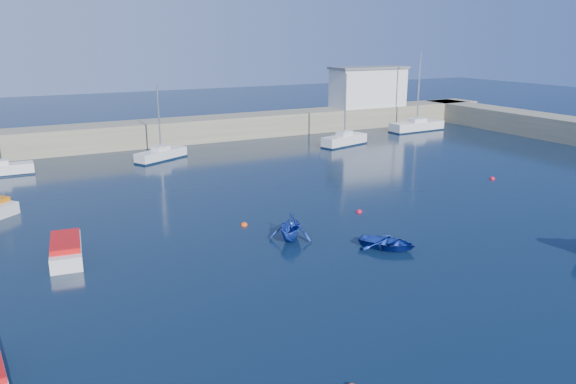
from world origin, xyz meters
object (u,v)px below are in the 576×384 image
dinghy_center (387,243)px  dinghy_left (291,227)px  sailboat_7 (344,140)px  harbor_office (368,88)px  sailboat_5 (0,170)px  sailboat_8 (417,126)px  motorboat_1 (66,249)px  sailboat_6 (161,154)px

dinghy_center → dinghy_left: (-4.21, 3.88, 0.45)m
sailboat_7 → dinghy_center: 31.52m
harbor_office → dinghy_left: harbor_office is taller
harbor_office → dinghy_center: 46.44m
sailboat_5 → sailboat_8: 48.20m
sailboat_8 → motorboat_1: (-45.53, -24.62, -0.13)m
sailboat_5 → dinghy_center: bearing=-146.0°
harbor_office → sailboat_6: size_ratio=1.35×
sailboat_6 → dinghy_center: (4.89, -29.67, -0.22)m
sailboat_7 → sailboat_6: bearing=68.9°
harbor_office → sailboat_5: harbor_office is taller
sailboat_7 → sailboat_8: bearing=-88.7°
sailboat_5 → dinghy_center: 35.45m
sailboat_8 → dinghy_center: bearing=134.6°
sailboat_6 → sailboat_8: bearing=-114.5°
sailboat_5 → dinghy_left: size_ratio=2.43×
dinghy_left → dinghy_center: bearing=-5.5°
sailboat_7 → dinghy_center: bearing=135.8°
motorboat_1 → sailboat_8: bearing=35.5°
dinghy_left → sailboat_6: bearing=128.6°
sailboat_5 → motorboat_1: sailboat_5 is taller
sailboat_5 → dinghy_left: 29.94m
sailboat_7 → motorboat_1: (-31.73, -20.54, -0.11)m
dinghy_center → motorboat_1: bearing=119.3°
sailboat_5 → sailboat_7: bearing=-92.4°
sailboat_6 → sailboat_8: (33.94, 2.00, 0.10)m
sailboat_6 → dinghy_left: sailboat_6 is taller
sailboat_5 → dinghy_left: bearing=-148.8°
sailboat_7 → dinghy_left: bearing=125.4°
sailboat_5 → sailboat_7: sailboat_7 is taller
sailboat_6 → motorboat_1: (-11.59, -22.62, -0.03)m
sailboat_8 → motorboat_1: 51.76m
sailboat_5 → dinghy_center: (19.12, -29.85, -0.22)m
sailboat_7 → sailboat_8: size_ratio=0.80×
sailboat_6 → motorboat_1: sailboat_6 is taller
sailboat_5 → sailboat_7: size_ratio=0.92×
sailboat_6 → sailboat_8: 33.99m
sailboat_6 → dinghy_left: 25.80m
motorboat_1 → dinghy_left: (12.27, -3.17, 0.26)m
sailboat_7 → motorboat_1: size_ratio=1.68×
sailboat_8 → dinghy_center: size_ratio=3.06×
motorboat_1 → sailboat_5: bearing=103.7°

